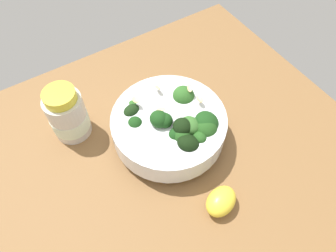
{
  "coord_description": "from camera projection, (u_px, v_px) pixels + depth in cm",
  "views": [
    {
      "loc": [
        -23.04,
        17.95,
        52.52
      ],
      "look_at": [
        5.38,
        0.17,
        4.0
      ],
      "focal_mm": 33.44,
      "sensor_mm": 36.0,
      "label": 1
    }
  ],
  "objects": [
    {
      "name": "bowl_of_broccoli",
      "position": [
        170.0,
        125.0,
        0.59
      ],
      "size": [
        21.47,
        21.47,
        9.91
      ],
      "color": "white",
      "rests_on": "ground_plane"
    },
    {
      "name": "ground_plane",
      "position": [
        183.0,
        163.0,
        0.62
      ],
      "size": [
        71.0,
        71.0,
        4.78
      ],
      "primitive_type": "cube",
      "color": "brown"
    },
    {
      "name": "bottle_tall",
      "position": [
        68.0,
        115.0,
        0.59
      ],
      "size": [
        7.26,
        7.26,
        11.48
      ],
      "color": "beige",
      "rests_on": "ground_plane"
    },
    {
      "name": "lemon_wedge",
      "position": [
        223.0,
        200.0,
        0.53
      ],
      "size": [
        6.09,
        7.13,
        3.75
      ],
      "primitive_type": "ellipsoid",
      "rotation": [
        0.0,
        0.0,
        1.87
      ],
      "color": "yellow",
      "rests_on": "ground_plane"
    }
  ]
}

